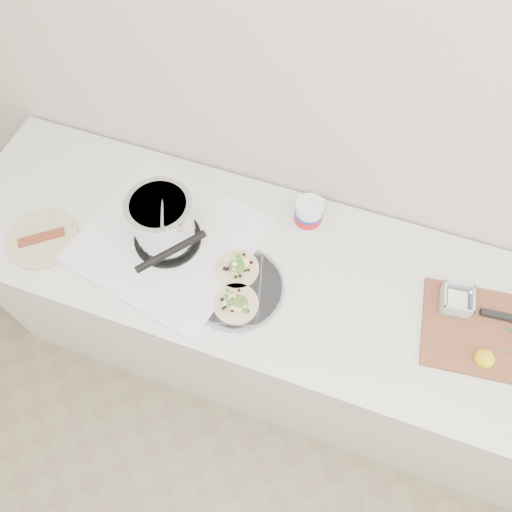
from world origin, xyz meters
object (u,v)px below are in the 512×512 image
(taco_plate, at_px, (237,286))
(bacon_plate, at_px, (42,239))
(stove, at_px, (165,228))
(tub, at_px, (310,213))
(cutboard, at_px, (492,329))

(taco_plate, xyz_separation_m, bacon_plate, (-0.68, -0.05, -0.01))
(stove, relative_size, tub, 3.01)
(stove, xyz_separation_m, tub, (0.42, 0.22, -0.02))
(stove, bearing_deg, bacon_plate, -149.62)
(stove, bearing_deg, cutboard, 13.77)
(stove, distance_m, tub, 0.48)
(taco_plate, bearing_deg, stove, 162.55)
(stove, bearing_deg, tub, 40.05)
(stove, distance_m, taco_plate, 0.30)
(stove, relative_size, bacon_plate, 2.70)
(tub, relative_size, cutboard, 0.47)
(tub, distance_m, bacon_plate, 0.90)
(bacon_plate, bearing_deg, taco_plate, 4.04)
(taco_plate, height_order, cutboard, cutboard)
(tub, height_order, bacon_plate, tub)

